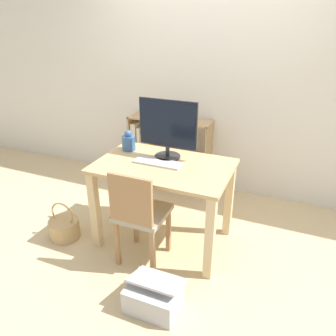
% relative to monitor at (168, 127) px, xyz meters
% --- Properties ---
extents(ground_plane, '(10.00, 10.00, 0.00)m').
position_rel_monitor_xyz_m(ground_plane, '(0.03, -0.16, -1.06)').
color(ground_plane, '#CCB284').
extents(wall_back, '(8.00, 0.05, 2.60)m').
position_rel_monitor_xyz_m(wall_back, '(0.03, 1.06, 0.24)').
color(wall_back, silver).
rests_on(wall_back, ground_plane).
extents(desk, '(1.16, 0.75, 0.77)m').
position_rel_monitor_xyz_m(desk, '(0.03, -0.16, -0.44)').
color(desk, tan).
rests_on(desk, ground_plane).
extents(monitor, '(0.53, 0.23, 0.52)m').
position_rel_monitor_xyz_m(monitor, '(0.00, 0.00, 0.00)').
color(monitor, '#232326').
rests_on(monitor, desk).
extents(keyboard, '(0.42, 0.15, 0.02)m').
position_rel_monitor_xyz_m(keyboard, '(-0.03, -0.16, -0.28)').
color(keyboard, '#B2B2B7').
rests_on(keyboard, desk).
extents(vase, '(0.12, 0.12, 0.19)m').
position_rel_monitor_xyz_m(vase, '(-0.40, 0.02, -0.20)').
color(vase, '#33598C').
rests_on(vase, desk).
extents(chair, '(0.40, 0.40, 0.88)m').
position_rel_monitor_xyz_m(chair, '(-0.03, -0.53, -0.57)').
color(chair, '#9E937F').
rests_on(chair, ground_plane).
extents(bookshelf, '(0.98, 0.28, 0.85)m').
position_rel_monitor_xyz_m(bookshelf, '(-0.53, 0.88, -0.65)').
color(bookshelf, tan).
rests_on(bookshelf, ground_plane).
extents(basket, '(0.28, 0.28, 0.38)m').
position_rel_monitor_xyz_m(basket, '(-0.85, -0.50, -0.96)').
color(basket, tan).
rests_on(basket, ground_plane).
extents(storage_box, '(0.38, 0.35, 0.26)m').
position_rel_monitor_xyz_m(storage_box, '(0.28, -0.92, -0.95)').
color(storage_box, '#B2B2B7').
rests_on(storage_box, ground_plane).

